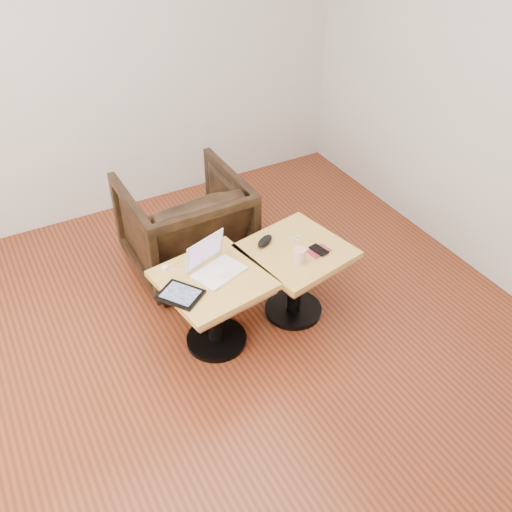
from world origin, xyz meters
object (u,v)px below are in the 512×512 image
laptop (214,265)px  striped_cup (300,255)px  armchair (185,225)px  side_table_right (296,265)px  side_table_left (214,294)px

laptop → striped_cup: laptop is taller
laptop → armchair: bearing=62.4°
side_table_right → laptop: (-0.55, 0.05, 0.18)m
side_table_right → armchair: 0.92m
side_table_left → armchair: armchair is taller
laptop → striped_cup: size_ratio=3.69×
laptop → side_table_left: bearing=-144.4°
side_table_right → laptop: bearing=163.4°
side_table_left → armchair: bearing=70.7°
side_table_right → striped_cup: striped_cup is taller
side_table_left → laptop: laptop is taller
side_table_right → side_table_left: bearing=168.7°
side_table_left → side_table_right: 0.59m
striped_cup → side_table_right: bearing=64.7°
side_table_right → armchair: armchair is taller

